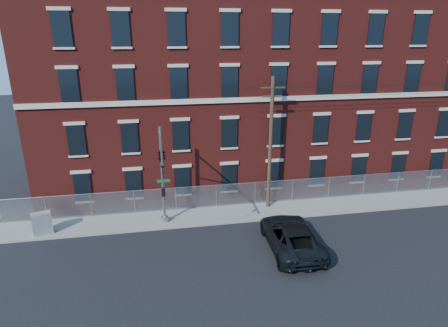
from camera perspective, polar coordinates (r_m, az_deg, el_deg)
name	(u,v)px	position (r m, az deg, el deg)	size (l,w,h in m)	color
ground	(262,248)	(24.68, 5.85, -12.64)	(140.00, 140.00, 0.00)	black
sidewalk	(388,201)	(33.53, 23.62, -5.16)	(65.00, 3.00, 0.12)	gray
mill_building	(346,86)	(38.82, 18.04, 11.17)	(55.30, 14.32, 16.30)	maroon
chain_link_fence	(381,183)	(34.15, 22.68, -2.78)	(59.06, 0.06, 1.85)	#A5A8AD
traffic_signal_mast	(162,163)	(23.52, -9.39, 0.11)	(0.90, 6.75, 7.00)	#9EA0A5
utility_pole_near	(270,142)	(27.99, 7.06, 3.23)	(1.80, 0.28, 10.00)	#413020
pickup_truck	(291,236)	(24.50, 10.13, -10.74)	(2.91, 6.31, 1.75)	black
utility_cabinet	(42,223)	(28.29, -25.85, -8.17)	(1.23, 0.62, 1.54)	gray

